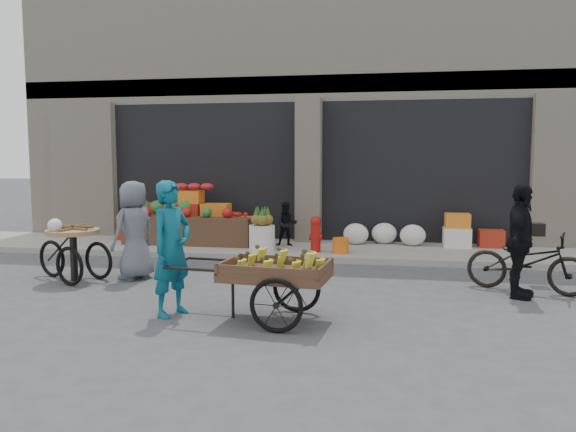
% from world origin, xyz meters
% --- Properties ---
extents(ground, '(80.00, 80.00, 0.00)m').
position_xyz_m(ground, '(0.00, 0.00, 0.00)').
color(ground, '#424244').
rests_on(ground, ground).
extents(sidewalk, '(18.00, 2.20, 0.12)m').
position_xyz_m(sidewalk, '(0.00, 4.10, 0.06)').
color(sidewalk, gray).
rests_on(sidewalk, ground).
extents(building, '(14.00, 6.45, 7.00)m').
position_xyz_m(building, '(0.00, 8.03, 3.37)').
color(building, beige).
rests_on(building, ground).
extents(fruit_display, '(3.10, 1.12, 1.24)m').
position_xyz_m(fruit_display, '(-2.48, 4.38, 0.67)').
color(fruit_display, '#A62817').
rests_on(fruit_display, sidewalk).
extents(pineapple_bin, '(0.52, 0.52, 0.50)m').
position_xyz_m(pineapple_bin, '(-0.75, 3.60, 0.37)').
color(pineapple_bin, silver).
rests_on(pineapple_bin, sidewalk).
extents(fire_hydrant, '(0.22, 0.22, 0.71)m').
position_xyz_m(fire_hydrant, '(0.35, 3.55, 0.50)').
color(fire_hydrant, '#A5140F').
rests_on(fire_hydrant, sidewalk).
extents(orange_bucket, '(0.32, 0.32, 0.30)m').
position_xyz_m(orange_bucket, '(0.85, 3.50, 0.27)').
color(orange_bucket, orange).
rests_on(orange_bucket, sidewalk).
extents(right_bay_goods, '(3.35, 0.60, 0.70)m').
position_xyz_m(right_bay_goods, '(2.61, 4.70, 0.41)').
color(right_bay_goods, silver).
rests_on(right_bay_goods, sidewalk).
extents(seated_person, '(0.51, 0.43, 0.93)m').
position_xyz_m(seated_person, '(-0.35, 4.20, 0.58)').
color(seated_person, black).
rests_on(seated_person, sidewalk).
extents(banana_cart, '(2.22, 1.08, 0.90)m').
position_xyz_m(banana_cart, '(0.39, -0.81, 0.65)').
color(banana_cart, '#523824').
rests_on(banana_cart, ground).
extents(vendor_woman, '(0.61, 0.73, 1.70)m').
position_xyz_m(vendor_woman, '(-0.91, -0.78, 0.85)').
color(vendor_woman, '#0E576E').
rests_on(vendor_woman, ground).
extents(tricycle_cart, '(1.45, 1.08, 0.95)m').
position_xyz_m(tricycle_cart, '(-3.23, 0.81, 0.57)').
color(tricycle_cart, '#9E7F51').
rests_on(tricycle_cart, ground).
extents(vendor_grey, '(0.80, 0.93, 1.61)m').
position_xyz_m(vendor_grey, '(-2.31, 1.11, 0.81)').
color(vendor_grey, slate).
rests_on(vendor_grey, ground).
extents(bicycle, '(1.82, 1.14, 0.90)m').
position_xyz_m(bicycle, '(3.79, 1.31, 0.45)').
color(bicycle, black).
rests_on(bicycle, ground).
extents(cyclist, '(0.70, 1.03, 1.63)m').
position_xyz_m(cyclist, '(3.59, 0.91, 0.81)').
color(cyclist, black).
rests_on(cyclist, ground).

